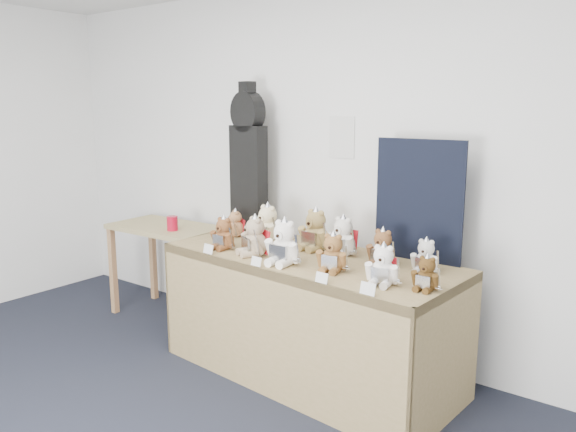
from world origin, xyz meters
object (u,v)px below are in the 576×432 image
Objects in this scene: teddy_back_right at (382,249)px; display_table at (301,285)px; teddy_front_far_left at (223,235)px; teddy_front_end at (426,275)px; side_table at (166,240)px; teddy_back_end at (425,257)px; teddy_front_right at (333,254)px; teddy_front_left at (254,238)px; teddy_back_left at (267,225)px; red_cup at (172,223)px; teddy_back_centre_right at (343,238)px; teddy_front_far_right at (383,267)px; teddy_back_centre_left at (315,231)px; teddy_back_far_left at (235,224)px; guitar_case at (248,159)px; teddy_front_centre at (284,244)px.

display_table is at bearing -158.23° from teddy_back_right.
teddy_front_far_left reaches higher than teddy_front_end.
side_table is 2.38m from teddy_back_end.
teddy_front_far_left is at bearing -170.33° from teddy_back_end.
teddy_front_right is at bearing -0.67° from teddy_front_far_left.
teddy_front_left is 0.36m from teddy_back_left.
red_cup is 0.96m from teddy_back_left.
teddy_back_left is 1.06× the size of teddy_back_centre_right.
teddy_front_end is at bearing 26.74° from teddy_front_left.
teddy_back_centre_left is (-0.73, 0.42, 0.03)m from teddy_front_far_right.
teddy_back_far_left is at bearing -175.00° from teddy_back_centre_right.
teddy_back_far_left is at bearing 171.35° from teddy_front_left.
guitar_case is at bearing 10.92° from side_table.
teddy_front_left is at bearing -116.83° from teddy_back_centre_left.
teddy_front_far_right reaches higher than side_table.
teddy_back_centre_right reaches higher than teddy_front_far_left.
guitar_case is 3.93× the size of teddy_back_centre_right.
teddy_back_centre_left is (-0.06, 0.25, 0.31)m from display_table.
guitar_case is 0.85m from red_cup.
teddy_front_end is at bearing -13.64° from teddy_back_centre_left.
red_cup is at bearing 161.28° from teddy_front_far_left.
teddy_front_far_right is (0.69, 0.00, -0.03)m from teddy_front_centre.
teddy_back_left reaches higher than teddy_back_centre_right.
teddy_front_far_right reaches higher than red_cup.
teddy_front_right is (1.13, -0.55, -0.46)m from guitar_case.
teddy_front_far_left reaches higher than red_cup.
red_cup is 0.37× the size of teddy_back_centre_left.
guitar_case is (-0.81, 0.43, 0.74)m from display_table.
teddy_front_right is at bearing 17.16° from teddy_back_far_left.
teddy_front_far_left is 0.35m from teddy_back_left.
teddy_front_far_left is at bearing -18.21° from red_cup.
guitar_case is at bearing 157.07° from teddy_back_left.
teddy_back_centre_right is 0.33m from teddy_back_right.
teddy_back_centre_left is (-0.96, 0.36, 0.04)m from teddy_front_end.
teddy_front_far_left is (-0.58, -0.11, 0.28)m from display_table.
side_table is 1.97m from teddy_front_right.
teddy_front_far_left is 1.25m from teddy_front_far_right.
teddy_back_end is at bearing 7.45° from teddy_back_left.
teddy_front_far_right is at bearing -3.48° from teddy_front_centre.
teddy_back_centre_right is at bearing 10.78° from teddy_back_left.
teddy_back_end is (0.78, 0.36, -0.04)m from teddy_front_centre.
side_table is 3.75× the size of teddy_front_right.
teddy_front_centre is at bearing -89.03° from display_table.
teddy_front_left is 1.14× the size of teddy_front_far_right.
teddy_front_left is 0.92× the size of teddy_back_centre_left.
teddy_front_end is (1.20, 0.00, -0.03)m from teddy_front_left.
teddy_back_centre_right reaches higher than side_table.
teddy_back_right is (1.07, 0.29, 0.00)m from teddy_front_far_left.
display_table is at bearing -16.87° from teddy_back_left.
teddy_front_left is 0.58m from teddy_back_far_left.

